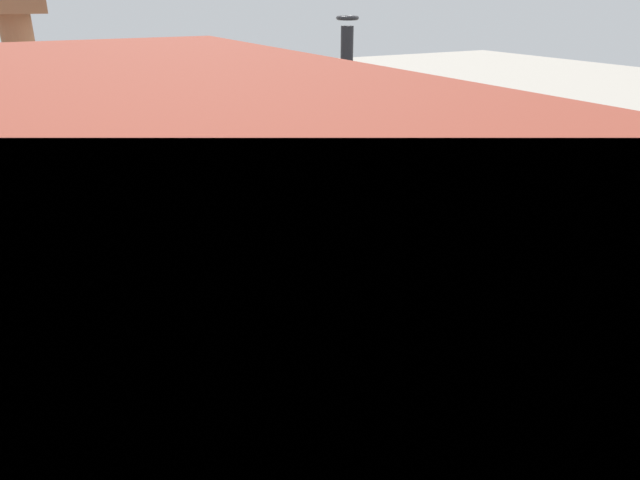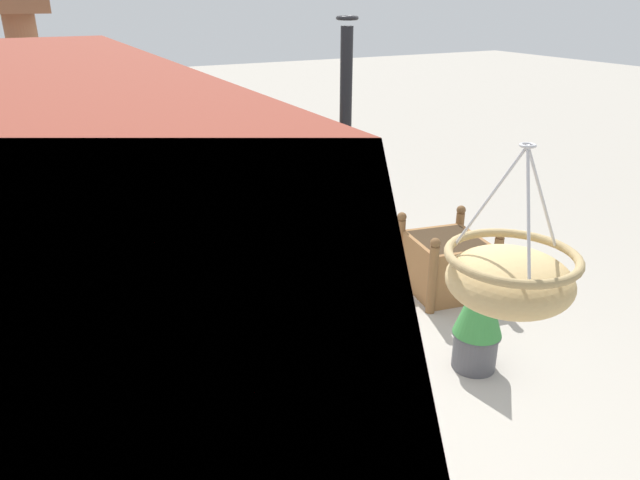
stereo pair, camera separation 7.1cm
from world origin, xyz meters
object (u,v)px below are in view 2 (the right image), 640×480
(teddy_bear, at_px, (292,161))
(hanging_basket_left_high, at_px, (510,277))
(wooden_planter_box, at_px, (446,263))
(hanging_basket_right_low, at_px, (215,172))
(greenhouse_pillar_right, at_px, (52,203))
(display_pole_central, at_px, (342,294))
(potted_plant_flowering_red, at_px, (479,317))
(potted_plant_bushy_green, at_px, (356,184))
(hanging_basket_with_teddy, at_px, (296,198))

(teddy_bear, relative_size, hanging_basket_left_high, 0.80)
(wooden_planter_box, bearing_deg, hanging_basket_right_low, 80.97)
(hanging_basket_right_low, bearing_deg, greenhouse_pillar_right, 83.34)
(display_pole_central, height_order, potted_plant_flowering_red, display_pole_central)
(teddy_bear, xyz_separation_m, hanging_basket_left_high, (-1.59, -0.21, -0.12))
(greenhouse_pillar_right, height_order, potted_plant_bushy_green, greenhouse_pillar_right)
(hanging_basket_with_teddy, height_order, hanging_basket_right_low, hanging_basket_with_teddy)
(hanging_basket_right_low, bearing_deg, potted_plant_flowering_red, -134.05)
(hanging_basket_right_low, distance_m, wooden_planter_box, 2.30)
(display_pole_central, distance_m, hanging_basket_left_high, 1.63)
(teddy_bear, bearing_deg, greenhouse_pillar_right, 47.48)
(display_pole_central, height_order, wooden_planter_box, display_pole_central)
(hanging_basket_left_high, bearing_deg, display_pole_central, -2.57)
(display_pole_central, bearing_deg, potted_plant_flowering_red, -101.12)
(hanging_basket_left_high, height_order, potted_plant_bushy_green, hanging_basket_left_high)
(display_pole_central, relative_size, greenhouse_pillar_right, 0.96)
(hanging_basket_with_teddy, xyz_separation_m, potted_plant_bushy_green, (3.10, -2.29, -1.09))
(hanging_basket_with_teddy, distance_m, potted_plant_flowering_red, 1.65)
(teddy_bear, distance_m, greenhouse_pillar_right, 1.79)
(teddy_bear, xyz_separation_m, wooden_planter_box, (0.73, -1.87, -1.36))
(wooden_planter_box, xyz_separation_m, potted_plant_bushy_green, (2.38, -0.45, 0.04))
(hanging_basket_left_high, bearing_deg, potted_plant_flowering_red, -41.10)
(hanging_basket_right_low, distance_m, greenhouse_pillar_right, 1.15)
(wooden_planter_box, bearing_deg, display_pole_central, 118.82)
(hanging_basket_right_low, xyz_separation_m, potted_plant_flowering_red, (-1.40, -1.44, -0.91))
(wooden_planter_box, distance_m, potted_plant_bushy_green, 2.42)
(hanging_basket_with_teddy, distance_m, hanging_basket_right_low, 1.06)
(hanging_basket_right_low, height_order, greenhouse_pillar_right, greenhouse_pillar_right)
(hanging_basket_left_high, distance_m, greenhouse_pillar_right, 3.16)
(hanging_basket_left_high, height_order, hanging_basket_right_low, hanging_basket_left_high)
(hanging_basket_with_teddy, relative_size, hanging_basket_left_high, 0.91)
(hanging_basket_right_low, distance_m, potted_plant_bushy_green, 3.37)
(wooden_planter_box, relative_size, potted_plant_flowering_red, 1.02)
(display_pole_central, height_order, hanging_basket_left_high, display_pole_central)
(display_pole_central, xyz_separation_m, wooden_planter_box, (0.88, -1.59, -0.48))
(hanging_basket_with_teddy, distance_m, hanging_basket_left_high, 1.60)
(potted_plant_bushy_green, bearing_deg, potted_plant_flowering_red, 163.44)
(potted_plant_flowering_red, bearing_deg, wooden_planter_box, -28.14)
(display_pole_central, distance_m, potted_plant_flowering_red, 1.09)
(teddy_bear, xyz_separation_m, potted_plant_flowering_red, (-0.35, -1.29, -1.22))
(hanging_basket_with_teddy, distance_m, greenhouse_pillar_right, 1.77)
(hanging_basket_left_high, distance_m, potted_plant_flowering_red, 1.98)
(teddy_bear, height_order, hanging_basket_right_low, teddy_bear)
(potted_plant_bushy_green, bearing_deg, wooden_planter_box, 169.25)
(display_pole_central, bearing_deg, hanging_basket_left_high, 177.43)
(hanging_basket_left_high, relative_size, potted_plant_flowering_red, 0.81)
(hanging_basket_with_teddy, height_order, hanging_basket_left_high, hanging_basket_left_high)
(hanging_basket_with_teddy, xyz_separation_m, teddy_bear, (-0.00, 0.02, 0.23))
(potted_plant_flowering_red, relative_size, potted_plant_bushy_green, 1.32)
(hanging_basket_right_low, relative_size, potted_plant_bushy_green, 1.01)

